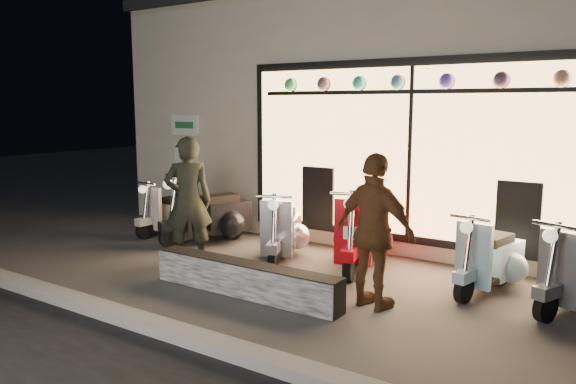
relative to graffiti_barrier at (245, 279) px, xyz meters
name	(u,v)px	position (x,y,z in m)	size (l,w,h in m)	color
ground	(288,283)	(0.16, 0.65, -0.20)	(40.00, 40.00, 0.00)	#383533
kerb	(172,332)	(0.16, -1.35, -0.14)	(40.00, 0.25, 0.12)	slate
shop_building	(432,111)	(0.17, 5.63, 1.90)	(10.20, 6.23, 4.20)	beige
graffiti_barrier	(245,279)	(0.00, 0.00, 0.00)	(2.53, 0.28, 0.40)	black
scooter_silver	(283,231)	(-0.58, 1.63, 0.19)	(0.81, 1.34, 0.98)	black
scooter_red	(361,235)	(0.55, 1.89, 0.24)	(0.77, 1.52, 1.09)	black
scooter_black	(216,215)	(-2.01, 1.80, 0.24)	(0.87, 1.51, 1.10)	black
scooter_cream	(175,212)	(-3.06, 1.92, 0.16)	(0.49, 1.27, 0.91)	black
scooter_blue	(493,259)	(2.34, 1.85, 0.18)	(0.59, 1.33, 0.95)	black
man	(188,201)	(-1.50, 0.64, 0.70)	(0.65, 0.43, 1.79)	black
woman	(375,232)	(1.42, 0.48, 0.66)	(1.00, 0.42, 1.71)	brown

